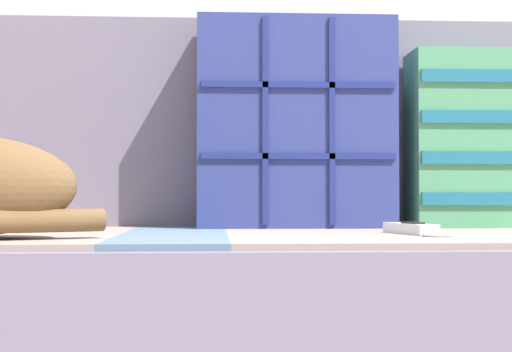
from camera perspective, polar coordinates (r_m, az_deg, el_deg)
name	(u,v)px	position (r m, az deg, el deg)	size (l,w,h in m)	color
couch	(326,332)	(1.47, 5.13, -11.26)	(1.96, 0.81, 0.36)	brown
sofa_backrest	(304,125)	(1.79, 3.52, 3.71)	(1.92, 0.14, 0.45)	slate
throw_pillow_quilted	(295,124)	(1.64, 2.87, 3.83)	(0.41, 0.14, 0.43)	navy
game_remote_near	(412,229)	(1.37, 11.29, -3.80)	(0.08, 0.20, 0.02)	white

